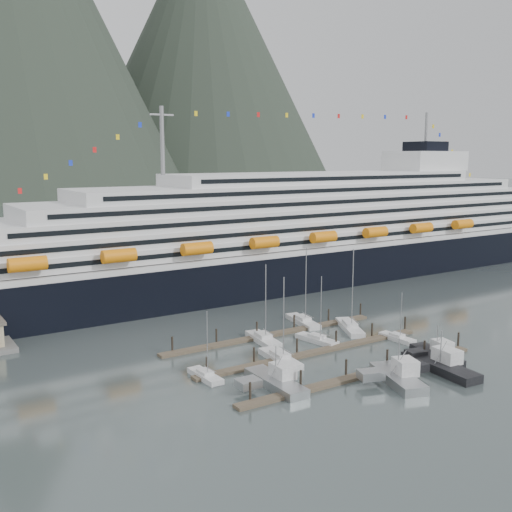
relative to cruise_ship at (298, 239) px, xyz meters
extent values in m
plane|color=#455250|center=(-30.03, -54.94, -12.04)|extent=(1600.00, 1600.00, 0.00)
cone|color=black|center=(269.97, 565.06, 142.96)|extent=(360.00, 360.00, 360.00)
cube|color=black|center=(-5.03, 0.06, -8.04)|extent=(210.00, 28.00, 12.00)
cube|color=silver|center=(-5.03, 0.06, -1.54)|extent=(205.80, 27.44, 1.50)
cube|color=silver|center=(-0.03, 0.06, 1.06)|extent=(185.00, 26.00, 3.20)
cube|color=black|center=(-0.03, -12.99, 1.22)|extent=(175.75, 0.20, 1.00)
cube|color=silver|center=(1.97, 0.06, 4.26)|extent=(180.00, 25.00, 3.20)
cube|color=black|center=(1.97, -12.49, 4.42)|extent=(171.00, 0.20, 1.00)
cube|color=silver|center=(3.97, 0.06, 7.46)|extent=(172.00, 24.00, 3.20)
cube|color=black|center=(3.97, -11.99, 7.62)|extent=(163.40, 0.20, 1.00)
cube|color=silver|center=(5.97, 0.06, 10.66)|extent=(160.00, 23.00, 3.20)
cube|color=black|center=(5.97, -11.49, 10.82)|extent=(152.00, 0.20, 1.00)
cube|color=silver|center=(7.97, 0.06, 13.76)|extent=(140.00, 22.00, 3.00)
cube|color=black|center=(7.97, -10.99, 13.91)|extent=(133.00, 0.20, 1.00)
cube|color=silver|center=(9.97, 0.06, 16.76)|extent=(95.00, 20.00, 3.00)
cube|color=black|center=(9.97, -9.99, 16.91)|extent=(90.25, 0.20, 1.00)
cube|color=silver|center=(49.97, 0.06, 21.26)|extent=(22.00, 16.00, 6.00)
cube|color=black|center=(49.97, 0.06, 25.76)|extent=(10.00, 10.00, 3.00)
cylinder|color=gray|center=(-40.03, 0.06, 26.26)|extent=(1.00, 1.00, 16.00)
cylinder|color=gray|center=(49.97, 0.06, 31.26)|extent=(0.80, 0.80, 10.00)
cylinder|color=orange|center=(-75.03, -14.94, 2.46)|extent=(7.00, 2.80, 2.80)
cylinder|color=orange|center=(-57.03, -14.94, 2.46)|extent=(7.00, 2.80, 2.80)
cylinder|color=orange|center=(-39.03, -14.94, 2.46)|extent=(7.00, 2.80, 2.80)
cylinder|color=orange|center=(-21.03, -14.94, 2.46)|extent=(7.00, 2.80, 2.80)
cylinder|color=orange|center=(-3.03, -14.94, 2.46)|extent=(7.00, 2.80, 2.80)
cylinder|color=orange|center=(14.97, -14.94, 2.46)|extent=(7.00, 2.80, 2.80)
cylinder|color=orange|center=(32.97, -14.94, 2.46)|extent=(7.00, 2.80, 2.80)
cylinder|color=orange|center=(50.97, -14.94, 2.46)|extent=(7.00, 2.80, 2.80)
cube|color=#4D4031|center=(-35.03, -64.94, -11.79)|extent=(48.00, 2.00, 0.50)
cylinder|color=black|center=(-56.03, -63.84, -10.64)|extent=(0.36, 0.36, 3.20)
cylinder|color=black|center=(-47.03, -63.84, -10.64)|extent=(0.36, 0.36, 3.20)
cylinder|color=black|center=(-38.03, -63.84, -10.64)|extent=(0.36, 0.36, 3.20)
cylinder|color=black|center=(-29.03, -63.84, -10.64)|extent=(0.36, 0.36, 3.20)
cylinder|color=black|center=(-20.03, -63.84, -10.64)|extent=(0.36, 0.36, 3.20)
cylinder|color=black|center=(-11.03, -63.84, -10.64)|extent=(0.36, 0.36, 3.20)
cube|color=#4D4031|center=(-35.03, -51.94, -11.79)|extent=(48.00, 2.00, 0.50)
cylinder|color=black|center=(-56.03, -50.84, -10.64)|extent=(0.36, 0.36, 3.20)
cylinder|color=black|center=(-47.03, -50.84, -10.64)|extent=(0.36, 0.36, 3.20)
cylinder|color=black|center=(-38.03, -50.84, -10.64)|extent=(0.36, 0.36, 3.20)
cylinder|color=black|center=(-29.03, -50.84, -10.64)|extent=(0.36, 0.36, 3.20)
cylinder|color=black|center=(-20.03, -50.84, -10.64)|extent=(0.36, 0.36, 3.20)
cylinder|color=black|center=(-11.03, -50.84, -10.64)|extent=(0.36, 0.36, 3.20)
cube|color=#4D4031|center=(-35.03, -38.94, -11.79)|extent=(48.00, 2.00, 0.50)
cylinder|color=black|center=(-56.03, -37.84, -10.64)|extent=(0.36, 0.36, 3.20)
cylinder|color=black|center=(-47.03, -37.84, -10.64)|extent=(0.36, 0.36, 3.20)
cylinder|color=black|center=(-38.03, -37.84, -10.64)|extent=(0.36, 0.36, 3.20)
cylinder|color=black|center=(-29.03, -37.84, -10.64)|extent=(0.36, 0.36, 3.20)
cylinder|color=black|center=(-20.03, -37.84, -10.64)|extent=(0.36, 0.36, 3.20)
cylinder|color=black|center=(-11.03, -37.84, -10.64)|extent=(0.36, 0.36, 3.20)
cube|color=#BBBBBB|center=(-57.03, -52.15, -11.79)|extent=(2.52, 7.97, 1.23)
cube|color=#BBBBBB|center=(-57.03, -52.15, -11.03)|extent=(1.84, 2.82, 0.70)
cylinder|color=gray|center=(-57.00, -52.94, -6.09)|extent=(0.14, 0.14, 10.32)
cube|color=#BBBBBB|center=(-42.50, -52.06, -11.79)|extent=(3.94, 11.20, 1.54)
cube|color=#BBBBBB|center=(-42.50, -52.06, -10.78)|extent=(2.57, 4.04, 0.88)
cylinder|color=gray|center=(-42.61, -53.15, -4.08)|extent=(0.18, 0.18, 13.95)
cube|color=#BBBBBB|center=(-30.38, -46.88, -11.79)|extent=(4.03, 9.28, 1.32)
cube|color=#BBBBBB|center=(-30.38, -46.88, -10.95)|extent=(2.43, 3.43, 0.76)
cylinder|color=gray|center=(-30.22, -47.76, -5.21)|extent=(0.15, 0.15, 11.96)
cube|color=#BBBBBB|center=(-19.69, -44.16, -11.79)|extent=(7.97, 12.27, 1.56)
cube|color=#BBBBBB|center=(-19.69, -44.16, -10.76)|extent=(3.88, 4.83, 0.89)
cylinder|color=gray|center=(-20.23, -45.26, -3.17)|extent=(0.18, 0.18, 15.73)
cube|color=#BBBBBB|center=(-38.90, -41.40, -11.79)|extent=(4.25, 10.46, 1.58)
cube|color=#BBBBBB|center=(-38.90, -41.40, -10.74)|extent=(2.71, 3.82, 0.90)
cylinder|color=gray|center=(-39.04, -42.41, -3.98)|extent=(0.18, 0.18, 14.09)
cube|color=#BBBBBB|center=(-24.97, -35.44, -11.79)|extent=(4.68, 11.51, 1.49)
cube|color=#BBBBBB|center=(-24.97, -35.44, -10.81)|extent=(2.78, 4.23, 0.85)
cylinder|color=gray|center=(-25.17, -36.54, -3.40)|extent=(0.17, 0.17, 15.36)
cube|color=#BBBBBB|center=(-16.77, -54.30, -11.79)|extent=(2.54, 7.76, 1.19)
cube|color=#BBBBBB|center=(-16.77, -54.30, -11.06)|extent=(1.82, 2.75, 0.68)
cylinder|color=gray|center=(-16.74, -55.07, -6.93)|extent=(0.14, 0.14, 8.68)
cube|color=#999C9E|center=(-49.61, -60.98, -11.69)|extent=(3.79, 12.91, 1.98)
cube|color=#999C9E|center=(-54.49, -60.89, -10.46)|extent=(3.41, 2.89, 1.19)
cube|color=#BBBBBB|center=(-48.32, -61.00, -9.77)|extent=(2.84, 3.90, 2.17)
cube|color=black|center=(-48.32, -61.00, -8.98)|extent=(2.63, 3.64, 0.49)
cylinder|color=gray|center=(-49.61, -60.98, -8.09)|extent=(0.16, 0.16, 4.94)
cube|color=#999C9E|center=(-32.82, -69.94, -11.69)|extent=(7.55, 12.70, 2.19)
cube|color=#999C9E|center=(-37.17, -68.50, -10.28)|extent=(4.38, 3.69, 1.32)
cube|color=#BBBBBB|center=(-31.67, -70.32, -9.52)|extent=(4.05, 4.40, 2.41)
cube|color=black|center=(-31.67, -70.32, -8.64)|extent=(3.77, 4.10, 0.55)
cylinder|color=gray|center=(-32.82, -69.94, -7.65)|extent=(0.18, 0.18, 5.48)
cube|color=black|center=(-23.13, -69.94, -11.69)|extent=(5.05, 14.91, 2.09)
cube|color=black|center=(-28.67, -69.45, -10.37)|extent=(3.83, 3.52, 1.25)
cube|color=#BBBBBB|center=(-21.68, -70.07, -9.63)|extent=(3.31, 4.63, 2.30)
cube|color=black|center=(-21.68, -70.07, -8.80)|extent=(3.07, 4.32, 0.52)
cylinder|color=gray|center=(-23.13, -69.94, -7.86)|extent=(0.17, 0.17, 5.23)
cube|color=black|center=(-19.00, -65.68, -11.69)|extent=(5.70, 11.69, 1.87)
cube|color=black|center=(-23.16, -64.77, -10.54)|extent=(3.64, 3.10, 1.12)
cube|color=#BBBBBB|center=(-17.90, -65.93, -9.89)|extent=(3.28, 3.85, 2.06)
cube|color=black|center=(-17.90, -65.93, -9.14)|extent=(3.05, 3.59, 0.47)
cylinder|color=gray|center=(-19.00, -65.68, -8.30)|extent=(0.15, 0.15, 4.68)
camera|label=1|loc=(-99.13, -132.11, 22.55)|focal=42.00mm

